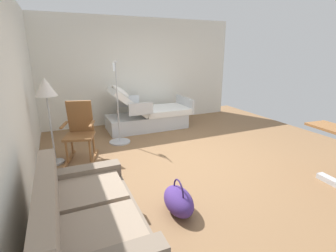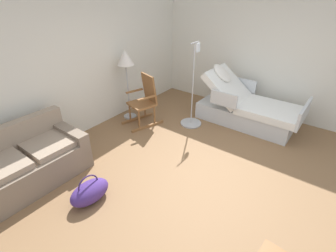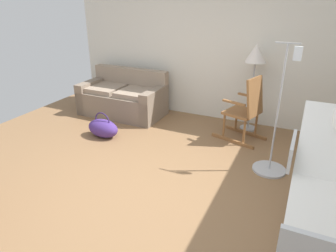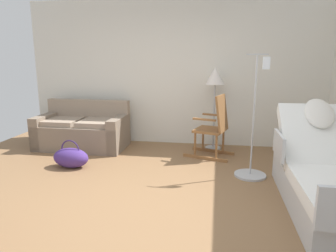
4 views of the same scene
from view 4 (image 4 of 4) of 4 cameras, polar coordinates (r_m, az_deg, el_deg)
The scene contains 8 objects.
ground_plane at distance 3.72m, azimuth -4.18°, elevation -13.64°, with size 6.85×6.85×0.00m, color olive.
back_wall at distance 5.91m, azimuth 1.49°, elevation 9.74°, with size 5.68×0.10×2.70m, color silver.
hospital_bed at distance 3.80m, azimuth 27.92°, elevation -9.33°, with size 1.05×2.06×1.17m.
couch at distance 5.92m, azimuth -15.49°, elevation -0.91°, with size 1.61×0.86×0.85m.
rocking_chair at distance 5.18m, azimuth 8.53°, elevation -0.25°, with size 0.87×0.68×1.05m.
floor_lamp at distance 5.52m, azimuth 8.71°, elevation 8.15°, with size 0.34×0.34×1.48m.
duffel_bag at distance 4.93m, azimuth -17.53°, elevation -5.58°, with size 0.58×0.36×0.43m.
iv_pole at distance 4.49m, azimuth 15.20°, elevation -5.95°, with size 0.44×0.44×1.69m.
Camera 4 is at (0.79, -3.24, 1.64)m, focal length 32.96 mm.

